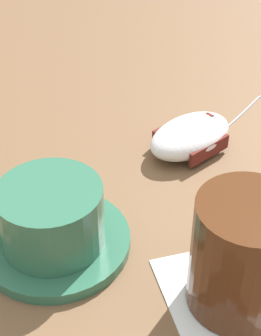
% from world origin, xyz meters
% --- Properties ---
extents(ground_plane, '(3.00, 3.00, 0.00)m').
position_xyz_m(ground_plane, '(0.00, 0.00, 0.00)').
color(ground_plane, brown).
extents(saucer, '(0.13, 0.13, 0.01)m').
position_xyz_m(saucer, '(0.07, 0.08, 0.01)').
color(saucer, '#2D664C').
rests_on(saucer, ground).
extents(coffee_cup, '(0.10, 0.09, 0.06)m').
position_xyz_m(coffee_cup, '(0.07, 0.09, 0.04)').
color(coffee_cup, '#2D664C').
rests_on(coffee_cup, saucer).
extents(computer_mouse, '(0.06, 0.11, 0.04)m').
position_xyz_m(computer_mouse, '(0.09, -0.11, 0.02)').
color(computer_mouse, silver).
rests_on(computer_mouse, ground).
extents(napkin_under_glass, '(0.16, 0.16, 0.00)m').
position_xyz_m(napkin_under_glass, '(-0.07, 0.01, 0.00)').
color(napkin_under_glass, white).
rests_on(napkin_under_glass, ground).
extents(drinking_glass, '(0.08, 0.08, 0.10)m').
position_xyz_m(drinking_glass, '(-0.07, 0.01, 0.05)').
color(drinking_glass, '#4C2814').
rests_on(drinking_glass, napkin_under_glass).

